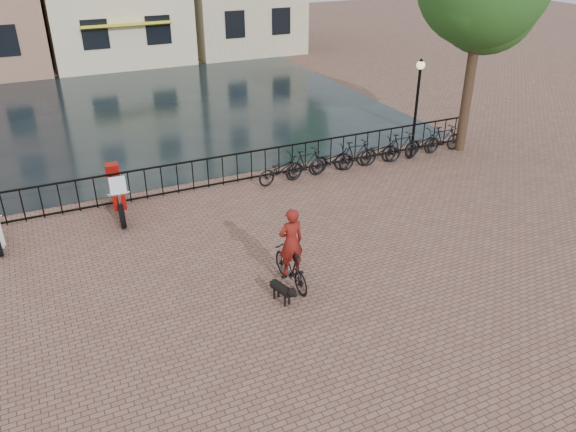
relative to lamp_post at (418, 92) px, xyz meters
name	(u,v)px	position (x,y,z in m)	size (l,w,h in m)	color
ground	(347,324)	(-7.20, -7.60, -2.38)	(100.00, 100.00, 0.00)	brown
canal_water	(157,110)	(-7.20, 9.70, -2.38)	(20.00, 20.00, 0.00)	black
railing	(223,171)	(-7.20, 0.40, -1.87)	(20.00, 0.05, 1.02)	black
lamp_post	(418,92)	(0.00, 0.00, 0.00)	(0.30, 0.30, 3.45)	black
cyclist	(291,252)	(-7.65, -5.73, -1.49)	(0.75, 1.72, 2.34)	black
dog	(282,291)	(-8.13, -6.26, -2.10)	(0.49, 0.86, 0.56)	black
motorcycle	(117,189)	(-10.66, -0.31, -1.57)	(0.69, 2.30, 1.62)	#98100B
parked_bike_0	(281,169)	(-5.40, -0.20, -1.93)	(0.60, 1.72, 0.90)	black
parked_bike_1	(307,163)	(-4.45, -0.20, -1.88)	(0.47, 1.66, 1.00)	black
parked_bike_2	(332,160)	(-3.50, -0.20, -1.93)	(0.60, 1.72, 0.90)	black
parked_bike_3	(356,155)	(-2.55, -0.20, -1.88)	(0.47, 1.66, 1.00)	black
parked_bike_4	(379,152)	(-1.60, -0.20, -1.93)	(0.60, 1.72, 0.90)	black
parked_bike_5	(401,147)	(-0.65, -0.20, -1.88)	(0.47, 1.66, 1.00)	black
parked_bike_6	(422,144)	(0.30, -0.20, -1.93)	(0.60, 1.72, 0.90)	black
parked_bike_7	(443,139)	(1.25, -0.20, -1.88)	(0.47, 1.66, 1.00)	black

